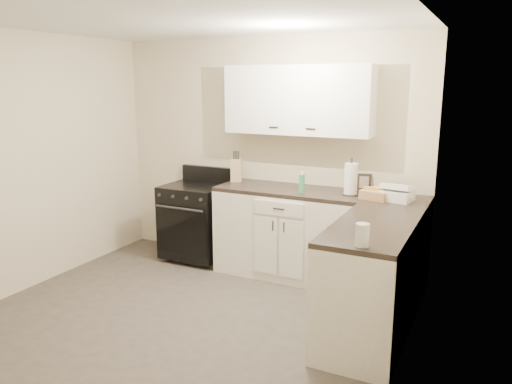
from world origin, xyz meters
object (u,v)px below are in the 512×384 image
at_px(wicker_basket, 375,195).
at_px(countertop_grill, 397,195).
at_px(knife_block, 236,170).
at_px(stove, 196,221).
at_px(paper_towel, 351,179).

distance_m(wicker_basket, countertop_grill, 0.20).
bearing_deg(wicker_basket, knife_block, 173.28).
height_order(stove, wicker_basket, wicker_basket).
xyz_separation_m(knife_block, paper_towel, (1.32, -0.09, 0.03)).
distance_m(stove, wicker_basket, 2.12).
relative_size(knife_block, paper_towel, 0.81).
bearing_deg(stove, paper_towel, 1.06).
xyz_separation_m(stove, wicker_basket, (2.06, -0.06, 0.52)).
bearing_deg(wicker_basket, stove, 178.23).
bearing_deg(wicker_basket, paper_towel, 159.93).
height_order(knife_block, wicker_basket, knife_block).
bearing_deg(stove, countertop_grill, -0.64).
bearing_deg(stove, wicker_basket, -1.77).
bearing_deg(wicker_basket, countertop_grill, 11.13).
xyz_separation_m(paper_towel, wicker_basket, (0.26, -0.10, -0.11)).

